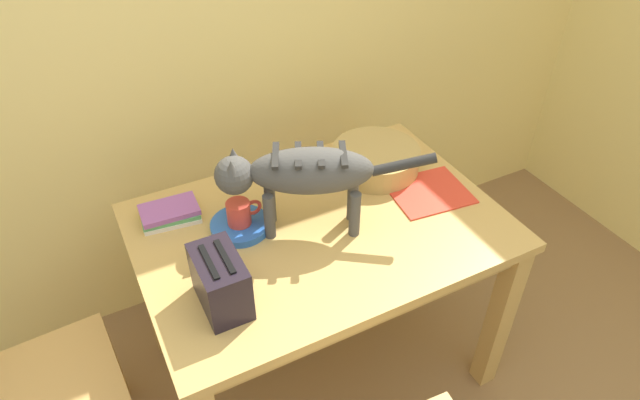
% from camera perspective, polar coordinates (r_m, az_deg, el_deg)
% --- Properties ---
extents(wall_rear, '(4.33, 0.11, 2.50)m').
position_cam_1_polar(wall_rear, '(2.13, -12.08, 18.16)').
color(wall_rear, '#EFD178').
rests_on(wall_rear, ground_plane).
extents(dining_table, '(1.20, 0.84, 0.76)m').
position_cam_1_polar(dining_table, '(1.91, 0.00, -4.58)').
color(dining_table, tan).
rests_on(dining_table, ground_plane).
extents(cat, '(0.63, 0.34, 0.30)m').
position_cam_1_polar(cat, '(1.70, -2.13, 2.70)').
color(cat, '#474542').
rests_on(cat, dining_table).
extents(saucer_bowl, '(0.19, 0.19, 0.03)m').
position_cam_1_polar(saucer_bowl, '(1.84, -8.22, -2.62)').
color(saucer_bowl, blue).
rests_on(saucer_bowl, dining_table).
extents(coffee_mug, '(0.12, 0.08, 0.08)m').
position_cam_1_polar(coffee_mug, '(1.80, -8.26, -1.29)').
color(coffee_mug, '#D03D31').
rests_on(coffee_mug, saucer_bowl).
extents(magazine, '(0.29, 0.26, 0.01)m').
position_cam_1_polar(magazine, '(2.01, 11.13, 0.82)').
color(magazine, red).
rests_on(magazine, dining_table).
extents(book_stack, '(0.20, 0.14, 0.05)m').
position_cam_1_polar(book_stack, '(1.92, -15.18, -1.32)').
color(book_stack, silver).
rests_on(book_stack, dining_table).
extents(wicker_basket, '(0.33, 0.33, 0.09)m').
position_cam_1_polar(wicker_basket, '(2.08, 5.75, 4.25)').
color(wicker_basket, tan).
rests_on(wicker_basket, dining_table).
extents(toaster, '(0.12, 0.20, 0.18)m').
position_cam_1_polar(toaster, '(1.56, -10.21, -8.27)').
color(toaster, black).
rests_on(toaster, dining_table).
extents(wooden_chair_near, '(0.45, 0.45, 0.93)m').
position_cam_1_polar(wooden_chair_near, '(1.99, -27.48, -17.06)').
color(wooden_chair_near, tan).
rests_on(wooden_chair_near, ground_plane).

